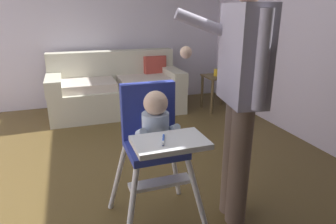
{
  "coord_description": "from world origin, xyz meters",
  "views": [
    {
      "loc": [
        -0.34,
        -2.23,
        1.42
      ],
      "look_at": [
        0.23,
        -0.52,
        0.81
      ],
      "focal_mm": 31.89,
      "sensor_mm": 36.0,
      "label": 1
    }
  ],
  "objects": [
    {
      "name": "couch",
      "position": [
        0.3,
        2.03,
        0.33
      ],
      "size": [
        1.88,
        0.86,
        0.86
      ],
      "rotation": [
        0.0,
        0.0,
        -1.57
      ],
      "color": "beige",
      "rests_on": "ground"
    },
    {
      "name": "wall_far",
      "position": [
        0.0,
        2.55,
        1.34
      ],
      "size": [
        5.12,
        0.06,
        2.68
      ],
      "primitive_type": "cube",
      "color": "silver",
      "rests_on": "ground"
    },
    {
      "name": "wall_right",
      "position": [
        2.19,
        0.3,
        1.34
      ],
      "size": [
        0.06,
        5.64,
        2.68
      ],
      "primitive_type": "cube",
      "color": "silver",
      "rests_on": "ground"
    },
    {
      "name": "ground",
      "position": [
        0.0,
        0.0,
        -0.05
      ],
      "size": [
        5.92,
        6.64,
        0.1
      ],
      "primitive_type": "cube",
      "color": "brown"
    },
    {
      "name": "high_chair",
      "position": [
        0.13,
        -0.55,
        0.68
      ],
      "size": [
        0.61,
        0.73,
        0.99
      ],
      "rotation": [
        0.0,
        0.0,
        -1.56
      ],
      "color": "white",
      "rests_on": "ground"
    },
    {
      "name": "side_table",
      "position": [
        1.73,
        1.62,
        0.38
      ],
      "size": [
        0.4,
        0.4,
        0.52
      ],
      "color": "brown",
      "rests_on": "ground"
    },
    {
      "name": "sippy_cup",
      "position": [
        1.7,
        1.62,
        0.57
      ],
      "size": [
        0.07,
        0.07,
        0.1
      ],
      "primitive_type": "cylinder",
      "color": "gold",
      "rests_on": "side_table"
    },
    {
      "name": "adult_standing",
      "position": [
        0.68,
        -0.64,
        0.94
      ],
      "size": [
        0.51,
        0.55,
        1.65
      ],
      "rotation": [
        0.0,
        0.0,
        2.97
      ],
      "color": "#745E4F",
      "rests_on": "ground"
    }
  ]
}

